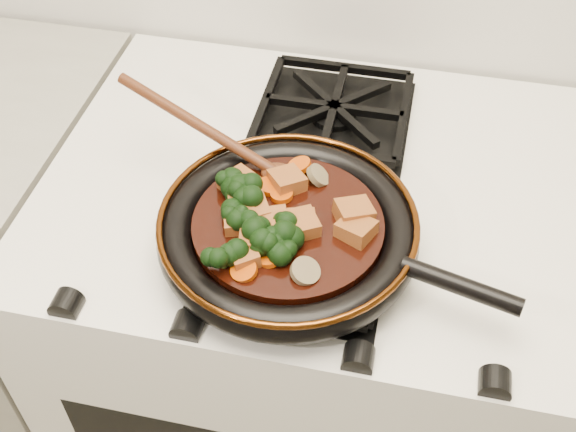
# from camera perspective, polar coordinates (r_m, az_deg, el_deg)

# --- Properties ---
(stove) EXTENTS (0.76, 0.60, 0.90)m
(stove) POSITION_cam_1_polar(r_m,az_deg,el_deg) (1.36, 1.72, -10.96)
(stove) COLOR white
(stove) RESTS_ON ground
(burner_grate_front) EXTENTS (0.23, 0.23, 0.03)m
(burner_grate_front) POSITION_cam_1_polar(r_m,az_deg,el_deg) (0.91, 0.66, -2.49)
(burner_grate_front) COLOR black
(burner_grate_front) RESTS_ON stove
(burner_grate_back) EXTENTS (0.23, 0.23, 0.03)m
(burner_grate_back) POSITION_cam_1_polar(r_m,az_deg,el_deg) (1.11, 3.64, 8.24)
(burner_grate_back) COLOR black
(burner_grate_back) RESTS_ON stove
(skillet) EXTENTS (0.44, 0.32, 0.05)m
(skillet) POSITION_cam_1_polar(r_m,az_deg,el_deg) (0.89, 0.13, -1.21)
(skillet) COLOR black
(skillet) RESTS_ON burner_grate_front
(braising_sauce) EXTENTS (0.23, 0.23, 0.02)m
(braising_sauce) POSITION_cam_1_polar(r_m,az_deg,el_deg) (0.88, 0.00, -0.94)
(braising_sauce) COLOR black
(braising_sauce) RESTS_ON skillet
(tofu_cube_0) EXTENTS (0.05, 0.05, 0.02)m
(tofu_cube_0) POSITION_cam_1_polar(r_m,az_deg,el_deg) (0.89, -3.57, 1.08)
(tofu_cube_0) COLOR brown
(tofu_cube_0) RESTS_ON braising_sauce
(tofu_cube_1) EXTENTS (0.06, 0.06, 0.03)m
(tofu_cube_1) POSITION_cam_1_polar(r_m,az_deg,el_deg) (0.88, 5.22, 0.24)
(tofu_cube_1) COLOR brown
(tofu_cube_1) RESTS_ON braising_sauce
(tofu_cube_2) EXTENTS (0.05, 0.05, 0.02)m
(tofu_cube_2) POSITION_cam_1_polar(r_m,az_deg,el_deg) (0.87, -1.17, -0.51)
(tofu_cube_2) COLOR brown
(tofu_cube_2) RESTS_ON braising_sauce
(tofu_cube_3) EXTENTS (0.06, 0.06, 0.03)m
(tofu_cube_3) POSITION_cam_1_polar(r_m,az_deg,el_deg) (0.91, -3.89, 2.56)
(tofu_cube_3) COLOR brown
(tofu_cube_3) RESTS_ON braising_sauce
(tofu_cube_4) EXTENTS (0.05, 0.05, 0.03)m
(tofu_cube_4) POSITION_cam_1_polar(r_m,az_deg,el_deg) (0.85, -2.34, -1.90)
(tofu_cube_4) COLOR brown
(tofu_cube_4) RESTS_ON braising_sauce
(tofu_cube_5) EXTENTS (0.04, 0.04, 0.02)m
(tofu_cube_5) POSITION_cam_1_polar(r_m,az_deg,el_deg) (0.87, 1.06, -0.51)
(tofu_cube_5) COLOR brown
(tofu_cube_5) RESTS_ON braising_sauce
(tofu_cube_6) EXTENTS (0.05, 0.05, 0.02)m
(tofu_cube_6) POSITION_cam_1_polar(r_m,az_deg,el_deg) (0.87, -3.83, -0.34)
(tofu_cube_6) COLOR brown
(tofu_cube_6) RESTS_ON braising_sauce
(tofu_cube_7) EXTENTS (0.05, 0.06, 0.03)m
(tofu_cube_7) POSITION_cam_1_polar(r_m,az_deg,el_deg) (0.88, -2.87, 0.48)
(tofu_cube_7) COLOR brown
(tofu_cube_7) RESTS_ON braising_sauce
(tofu_cube_8) EXTENTS (0.05, 0.05, 0.02)m
(tofu_cube_8) POSITION_cam_1_polar(r_m,az_deg,el_deg) (0.83, -3.47, -3.15)
(tofu_cube_8) COLOR brown
(tofu_cube_8) RESTS_ON braising_sauce
(tofu_cube_9) EXTENTS (0.06, 0.06, 0.03)m
(tofu_cube_9) POSITION_cam_1_polar(r_m,az_deg,el_deg) (0.92, -0.09, 2.77)
(tofu_cube_9) COLOR brown
(tofu_cube_9) RESTS_ON braising_sauce
(tofu_cube_10) EXTENTS (0.05, 0.05, 0.03)m
(tofu_cube_10) POSITION_cam_1_polar(r_m,az_deg,el_deg) (0.86, 5.40, -1.07)
(tofu_cube_10) COLOR brown
(tofu_cube_10) RESTS_ON braising_sauce
(tofu_cube_11) EXTENTS (0.05, 0.05, 0.02)m
(tofu_cube_11) POSITION_cam_1_polar(r_m,az_deg,el_deg) (0.86, 1.15, -0.68)
(tofu_cube_11) COLOR brown
(tofu_cube_11) RESTS_ON braising_sauce
(broccoli_floret_0) EXTENTS (0.07, 0.07, 0.07)m
(broccoli_floret_0) POSITION_cam_1_polar(r_m,az_deg,el_deg) (0.83, -0.76, -2.65)
(broccoli_floret_0) COLOR black
(broccoli_floret_0) RESTS_ON braising_sauce
(broccoli_floret_1) EXTENTS (0.07, 0.07, 0.07)m
(broccoli_floret_1) POSITION_cam_1_polar(r_m,az_deg,el_deg) (0.83, -1.73, -2.64)
(broccoli_floret_1) COLOR black
(broccoli_floret_1) RESTS_ON braising_sauce
(broccoli_floret_2) EXTENTS (0.07, 0.08, 0.07)m
(broccoli_floret_2) POSITION_cam_1_polar(r_m,az_deg,el_deg) (0.83, -5.13, -3.27)
(broccoli_floret_2) COLOR black
(broccoli_floret_2) RESTS_ON braising_sauce
(broccoli_floret_3) EXTENTS (0.08, 0.09, 0.07)m
(broccoli_floret_3) POSITION_cam_1_polar(r_m,az_deg,el_deg) (0.84, -1.77, -1.73)
(broccoli_floret_3) COLOR black
(broccoli_floret_3) RESTS_ON braising_sauce
(broccoli_floret_4) EXTENTS (0.08, 0.08, 0.05)m
(broccoli_floret_4) POSITION_cam_1_polar(r_m,az_deg,el_deg) (0.89, -3.60, 1.51)
(broccoli_floret_4) COLOR black
(broccoli_floret_4) RESTS_ON braising_sauce
(broccoli_floret_5) EXTENTS (0.08, 0.08, 0.07)m
(broccoli_floret_5) POSITION_cam_1_polar(r_m,az_deg,el_deg) (0.85, 0.09, -1.23)
(broccoli_floret_5) COLOR black
(broccoli_floret_5) RESTS_ON braising_sauce
(broccoli_floret_6) EXTENTS (0.08, 0.08, 0.05)m
(broccoli_floret_6) POSITION_cam_1_polar(r_m,az_deg,el_deg) (0.87, -3.74, -0.25)
(broccoli_floret_6) COLOR black
(broccoli_floret_6) RESTS_ON braising_sauce
(broccoli_floret_7) EXTENTS (0.09, 0.08, 0.07)m
(broccoli_floret_7) POSITION_cam_1_polar(r_m,az_deg,el_deg) (0.90, -4.37, 2.18)
(broccoli_floret_7) COLOR black
(broccoli_floret_7) RESTS_ON braising_sauce
(broccoli_floret_8) EXTENTS (0.07, 0.07, 0.05)m
(broccoli_floret_8) POSITION_cam_1_polar(r_m,az_deg,el_deg) (0.90, -3.46, 1.78)
(broccoli_floret_8) COLOR black
(broccoli_floret_8) RESTS_ON braising_sauce
(carrot_coin_0) EXTENTS (0.03, 0.03, 0.02)m
(carrot_coin_0) POSITION_cam_1_polar(r_m,az_deg,el_deg) (0.83, -1.41, -3.21)
(carrot_coin_0) COLOR #C24405
(carrot_coin_0) RESTS_ON braising_sauce
(carrot_coin_1) EXTENTS (0.03, 0.03, 0.01)m
(carrot_coin_1) POSITION_cam_1_polar(r_m,az_deg,el_deg) (0.90, -0.52, 1.69)
(carrot_coin_1) COLOR #C24405
(carrot_coin_1) RESTS_ON braising_sauce
(carrot_coin_2) EXTENTS (0.03, 0.03, 0.02)m
(carrot_coin_2) POSITION_cam_1_polar(r_m,az_deg,el_deg) (0.94, 0.92, 4.01)
(carrot_coin_2) COLOR #C24405
(carrot_coin_2) RESTS_ON braising_sauce
(carrot_coin_3) EXTENTS (0.03, 0.03, 0.02)m
(carrot_coin_3) POSITION_cam_1_polar(r_m,az_deg,el_deg) (0.82, -3.51, -4.29)
(carrot_coin_3) COLOR #C24405
(carrot_coin_3) RESTS_ON braising_sauce
(carrot_coin_4) EXTENTS (0.03, 0.03, 0.01)m
(carrot_coin_4) POSITION_cam_1_polar(r_m,az_deg,el_deg) (0.88, -3.36, 0.44)
(carrot_coin_4) COLOR #C24405
(carrot_coin_4) RESTS_ON braising_sauce
(carrot_coin_5) EXTENTS (0.03, 0.03, 0.01)m
(carrot_coin_5) POSITION_cam_1_polar(r_m,az_deg,el_deg) (0.91, -1.49, 2.36)
(carrot_coin_5) COLOR #C24405
(carrot_coin_5) RESTS_ON braising_sauce
(mushroom_slice_0) EXTENTS (0.04, 0.04, 0.02)m
(mushroom_slice_0) POSITION_cam_1_polar(r_m,az_deg,el_deg) (0.87, 5.54, -0.74)
(mushroom_slice_0) COLOR brown
(mushroom_slice_0) RESTS_ON braising_sauce
(mushroom_slice_1) EXTENTS (0.05, 0.05, 0.02)m
(mushroom_slice_1) POSITION_cam_1_polar(r_m,az_deg,el_deg) (0.82, 1.37, -4.38)
(mushroom_slice_1) COLOR brown
(mushroom_slice_1) RESTS_ON braising_sauce
(mushroom_slice_2) EXTENTS (0.04, 0.04, 0.03)m
(mushroom_slice_2) POSITION_cam_1_polar(r_m,az_deg,el_deg) (0.93, 2.39, 3.21)
(mushroom_slice_2) COLOR brown
(mushroom_slice_2) RESTS_ON braising_sauce
(wooden_spoon) EXTENTS (0.16, 0.07, 0.26)m
(wooden_spoon) POSITION_cam_1_polar(r_m,az_deg,el_deg) (0.95, -4.39, 5.56)
(wooden_spoon) COLOR #4D2410
(wooden_spoon) RESTS_ON braising_sauce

